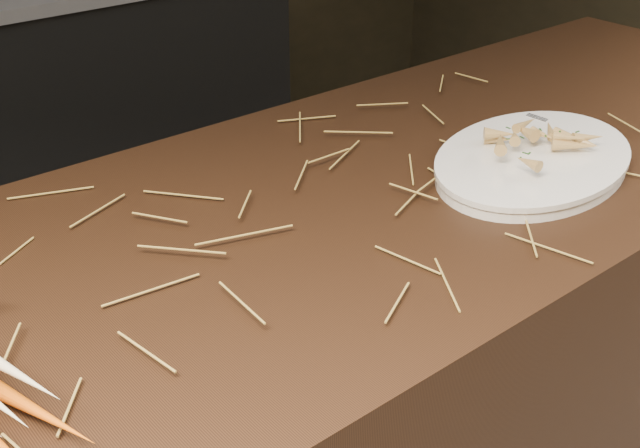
# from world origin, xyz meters

# --- Properties ---
(back_counter) EXTENTS (1.82, 0.62, 0.84)m
(back_counter) POSITION_xyz_m (0.30, 2.18, 0.42)
(back_counter) COLOR black
(back_counter) RESTS_ON ground
(straw_bedding) EXTENTS (1.40, 0.60, 0.02)m
(straw_bedding) POSITION_xyz_m (0.00, 0.30, 0.91)
(straw_bedding) COLOR #AD8B3F
(straw_bedding) RESTS_ON main_counter
(serving_platter) EXTENTS (0.44, 0.34, 0.02)m
(serving_platter) POSITION_xyz_m (0.38, 0.19, 0.91)
(serving_platter) COLOR white
(serving_platter) RESTS_ON main_counter
(roasted_veg_heap) EXTENTS (0.22, 0.18, 0.04)m
(roasted_veg_heap) POSITION_xyz_m (0.38, 0.19, 0.94)
(roasted_veg_heap) COLOR #A17E3D
(roasted_veg_heap) RESTS_ON serving_platter
(serving_fork) EXTENTS (0.02, 0.15, 0.00)m
(serving_fork) POSITION_xyz_m (0.52, 0.20, 0.92)
(serving_fork) COLOR silver
(serving_fork) RESTS_ON serving_platter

